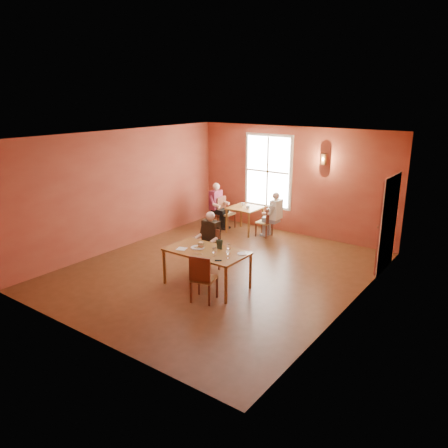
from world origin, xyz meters
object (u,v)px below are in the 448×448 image
Objects in this scene: chair_empty at (204,277)px; diner_maroon at (226,207)px; chair_diner_main at (207,251)px; chair_diner_white at (264,222)px; chair_diner_maroon at (226,213)px; main_table at (207,268)px; diner_main at (206,244)px; second_table at (245,220)px; diner_white at (265,215)px.

diner_maroon is (-2.45, 4.11, 0.17)m from chair_empty.
chair_diner_white is at bearing -85.08° from chair_diner_main.
diner_maroon is (-0.03, 0.00, 0.18)m from chair_diner_maroon.
diner_maroon reaches higher than main_table.
main_table is 1.98× the size of chair_diner_white.
diner_main reaches higher than chair_diner_maroon.
second_table is 0.66m from chair_diner_maroon.
chair_diner_white reaches higher than second_table.
diner_maroon is at bearing -61.46° from chair_diner_main.
chair_diner_main reaches higher than main_table.
chair_diner_main is 1.00× the size of chair_empty.
chair_diner_white is 0.20m from diner_white.
main_table is 3.63m from chair_diner_white.
main_table is 0.67m from chair_empty.
second_table is (-0.90, 2.91, -0.11)m from chair_diner_main.
diner_maroon is at bearing 180.00° from second_table.
diner_white is at bearing 101.45° from main_table.
chair_diner_maroon is at bearing -62.16° from diner_main.
main_table is at bearing 127.57° from chair_diner_main.
chair_diner_main is 0.73× the size of diner_maroon.
diner_main is 2.94m from diner_white.
diner_main reaches higher than chair_empty.
chair_diner_maroon is 0.72× the size of diner_maroon.
chair_diner_white is 1.30m from chair_diner_maroon.
chair_diner_maroon is at bearing 119.97° from main_table.
diner_main is 1.37× the size of chair_diner_maroon.
diner_white is (-0.22, 2.94, -0.02)m from diner_main.
chair_diner_white is (0.65, 0.00, 0.05)m from second_table.
second_table is (-1.40, 3.56, -0.02)m from main_table.
main_table reaches higher than second_table.
main_table is at bearing 30.33° from diner_maroon.
chair_diner_main and chair_empty have the same top height.
chair_diner_main is 0.16m from diner_main.
second_table is 0.72m from diner_white.
main_table is at bearing 29.97° from chair_diner_maroon.
chair_empty is 4.26m from chair_diner_white.
chair_diner_main is at bearing -90.00° from diner_main.
diner_main is 1.46m from chair_empty.
chair_empty is (0.87, -1.17, -0.16)m from diner_main.
chair_empty is at bearing 30.47° from chair_diner_maroon.
chair_diner_white is (-1.12, 4.11, -0.05)m from chair_empty.
chair_diner_white is (-0.25, 2.94, -0.21)m from diner_main.
chair_empty is 1.14× the size of second_table.
chair_empty is at bearing 30.78° from diner_maroon.
chair_diner_maroon is (-2.05, 3.56, 0.07)m from main_table.
diner_main is (0.00, -0.03, 0.16)m from chair_diner_main.
diner_maroon is at bearing -90.00° from chair_diner_maroon.
main_table is 2.00× the size of second_table.
chair_diner_main is (-0.50, 0.65, 0.09)m from main_table.
second_table is 0.99× the size of chair_diner_white.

